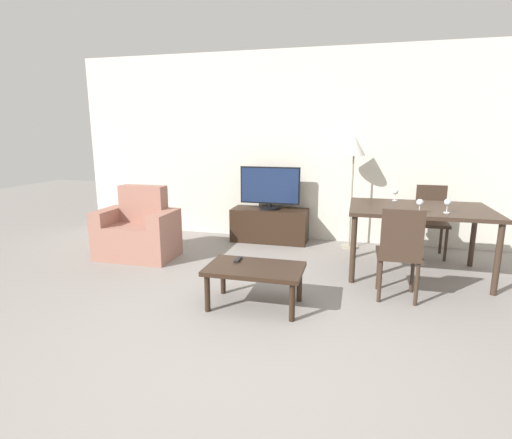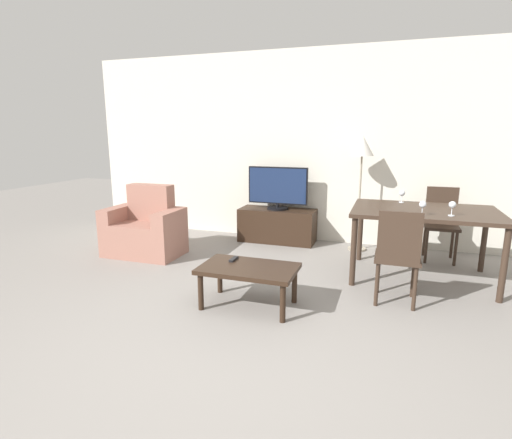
# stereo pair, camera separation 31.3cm
# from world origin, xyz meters

# --- Properties ---
(ground_plane) EXTENTS (18.00, 18.00, 0.00)m
(ground_plane) POSITION_xyz_m (0.00, 0.00, 0.00)
(ground_plane) COLOR gray
(wall_back) EXTENTS (7.03, 0.06, 2.70)m
(wall_back) POSITION_xyz_m (0.00, 3.53, 1.35)
(wall_back) COLOR silver
(wall_back) RESTS_ON ground_plane
(armchair) EXTENTS (0.96, 0.60, 0.90)m
(armchair) POSITION_xyz_m (-1.91, 2.09, 0.32)
(armchair) COLOR #9E6B5B
(armchair) RESTS_ON ground_plane
(tv_stand) EXTENTS (1.09, 0.44, 0.48)m
(tv_stand) POSITION_xyz_m (-0.46, 3.24, 0.24)
(tv_stand) COLOR black
(tv_stand) RESTS_ON ground_plane
(tv) EXTENTS (0.86, 0.30, 0.61)m
(tv) POSITION_xyz_m (-0.46, 3.24, 0.78)
(tv) COLOR black
(tv) RESTS_ON tv_stand
(coffee_table) EXTENTS (0.87, 0.53, 0.38)m
(coffee_table) POSITION_xyz_m (-0.10, 1.01, 0.33)
(coffee_table) COLOR black
(coffee_table) RESTS_ON ground_plane
(dining_table) EXTENTS (1.48, 1.02, 0.76)m
(dining_table) POSITION_xyz_m (1.43, 2.29, 0.69)
(dining_table) COLOR #38281E
(dining_table) RESTS_ON ground_plane
(dining_chair_near) EXTENTS (0.40, 0.40, 0.90)m
(dining_chair_near) POSITION_xyz_m (1.17, 1.48, 0.50)
(dining_chair_near) COLOR #38281E
(dining_chair_near) RESTS_ON ground_plane
(dining_chair_far) EXTENTS (0.40, 0.40, 0.90)m
(dining_chair_far) POSITION_xyz_m (1.69, 3.11, 0.50)
(dining_chair_far) COLOR #38281E
(dining_chair_far) RESTS_ON ground_plane
(floor_lamp) EXTENTS (0.30, 0.30, 1.53)m
(floor_lamp) POSITION_xyz_m (0.69, 3.18, 1.30)
(floor_lamp) COLOR gray
(floor_lamp) RESTS_ON ground_plane
(remote_primary) EXTENTS (0.04, 0.15, 0.02)m
(remote_primary) POSITION_xyz_m (-0.30, 1.14, 0.39)
(remote_primary) COLOR black
(remote_primary) RESTS_ON coffee_table
(wine_glass_left) EXTENTS (0.07, 0.07, 0.15)m
(wine_glass_left) POSITION_xyz_m (1.65, 2.03, 0.87)
(wine_glass_left) COLOR silver
(wine_glass_left) RESTS_ON dining_table
(wine_glass_center) EXTENTS (0.07, 0.07, 0.15)m
(wine_glass_center) POSITION_xyz_m (1.20, 2.67, 0.87)
(wine_glass_center) COLOR silver
(wine_glass_center) RESTS_ON dining_table
(wine_glass_right) EXTENTS (0.07, 0.07, 0.15)m
(wine_glass_right) POSITION_xyz_m (1.38, 1.94, 0.87)
(wine_glass_right) COLOR silver
(wine_glass_right) RESTS_ON dining_table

